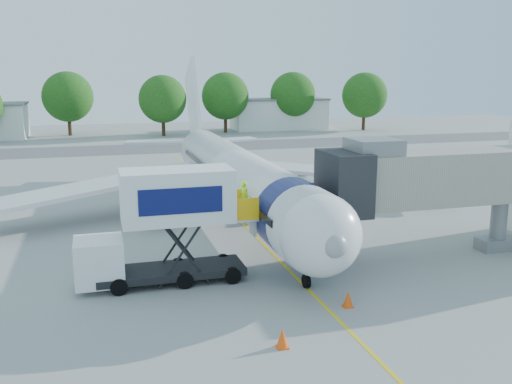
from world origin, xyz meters
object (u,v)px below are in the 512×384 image
object	(u,v)px
catering_hiloader	(164,227)
aircraft	(236,176)
jet_bridge	(431,179)
ground_tug	(470,333)

from	to	relation	value
catering_hiloader	aircraft	bearing A→B (deg)	60.59
aircraft	jet_bridge	bearing A→B (deg)	-54.30
aircraft	catering_hiloader	xyz separation A→B (m)	(-6.27, -11.12, -0.19)
aircraft	jet_bridge	distance (m)	13.77
jet_bridge	catering_hiloader	xyz separation A→B (m)	(-14.26, -0.00, -1.58)
catering_hiloader	ground_tug	xyz separation A→B (m)	(9.75, -9.95, -2.05)
aircraft	catering_hiloader	bearing A→B (deg)	-119.41
aircraft	catering_hiloader	world-z (taller)	aircraft
jet_bridge	ground_tug	distance (m)	11.52
jet_bridge	ground_tug	xyz separation A→B (m)	(-4.51, -9.95, -3.63)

